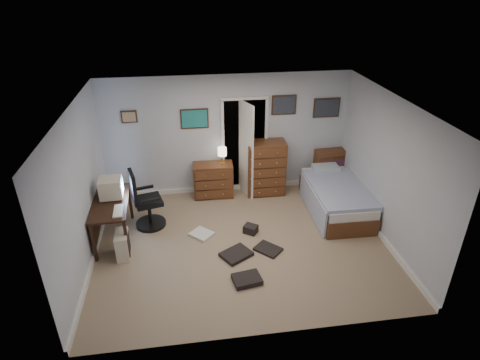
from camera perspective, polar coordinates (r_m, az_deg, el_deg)
name	(u,v)px	position (r m, az deg, el deg)	size (l,w,h in m)	color
floor	(242,244)	(7.11, 0.24, -9.08)	(5.00, 4.00, 0.02)	gray
computer_desk	(106,211)	(7.29, -18.50, -4.15)	(0.65, 1.32, 0.75)	#311E10
crt_monitor	(111,188)	(7.23, -17.87, -1.06)	(0.40, 0.37, 0.36)	beige
keyboard	(118,211)	(6.86, -16.93, -4.23)	(0.15, 0.40, 0.02)	beige
pc_tower	(123,245)	(6.98, -16.35, -8.81)	(0.22, 0.43, 0.45)	beige
office_chair	(145,205)	(7.52, -13.33, -3.54)	(0.68, 0.68, 1.15)	black
media_stack	(118,178)	(8.82, -16.98, 0.32)	(0.15, 0.15, 0.75)	maroon
low_dresser	(213,180)	(8.38, -3.82, -0.01)	(0.82, 0.41, 0.73)	brown
table_lamp	(222,152)	(8.13, -2.55, 3.98)	(0.19, 0.19, 0.35)	gold
doorway	(242,141)	(8.63, 0.32, 5.58)	(0.96, 1.12, 2.05)	black
tall_dresser	(266,168)	(8.40, 3.66, 1.73)	(0.79, 0.46, 1.16)	brown
headboard_bookcase	(335,166)	(8.99, 13.41, 1.89)	(0.96, 0.30, 0.85)	brown
bed	(336,197)	(8.08, 13.43, -2.41)	(1.06, 1.93, 0.63)	brown
wall_posters	(255,111)	(8.14, 2.21, 9.76)	(4.38, 0.04, 0.60)	#331E11
floor_clutter	(240,252)	(6.84, 0.04, -10.24)	(1.60, 1.75, 0.15)	black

